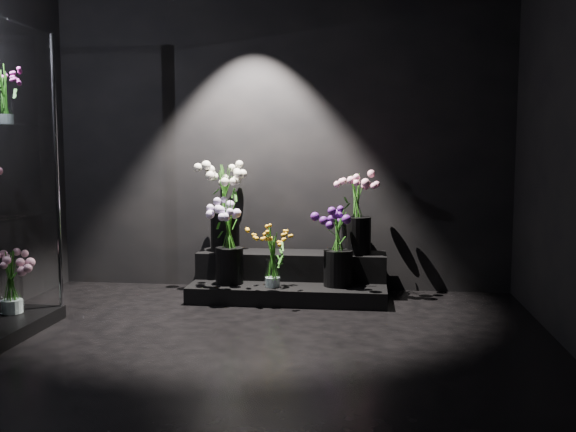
# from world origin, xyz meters

# --- Properties ---
(floor) EXTENTS (4.00, 4.00, 0.00)m
(floor) POSITION_xyz_m (0.00, 0.00, 0.00)
(floor) COLOR black
(floor) RESTS_ON ground
(wall_back) EXTENTS (4.00, 0.00, 4.00)m
(wall_back) POSITION_xyz_m (0.00, 2.00, 1.40)
(wall_back) COLOR black
(wall_back) RESTS_ON floor
(wall_front) EXTENTS (4.00, 0.00, 4.00)m
(wall_front) POSITION_xyz_m (0.00, -2.00, 1.40)
(wall_front) COLOR black
(wall_front) RESTS_ON floor
(display_riser) EXTENTS (1.60, 0.71, 0.36)m
(display_riser) POSITION_xyz_m (0.13, 1.68, 0.15)
(display_riser) COLOR black
(display_riser) RESTS_ON floor
(bouquet_orange_bells) EXTENTS (0.34, 0.34, 0.49)m
(bouquet_orange_bells) POSITION_xyz_m (0.02, 1.39, 0.39)
(bouquet_orange_bells) COLOR white
(bouquet_orange_bells) RESTS_ON display_riser
(bouquet_lilac) EXTENTS (0.44, 0.44, 0.68)m
(bouquet_lilac) POSITION_xyz_m (-0.35, 1.48, 0.53)
(bouquet_lilac) COLOR black
(bouquet_lilac) RESTS_ON display_riser
(bouquet_purple) EXTENTS (0.38, 0.38, 0.63)m
(bouquet_purple) POSITION_xyz_m (0.54, 1.50, 0.49)
(bouquet_purple) COLOR black
(bouquet_purple) RESTS_ON display_riser
(bouquet_cream_roses) EXTENTS (0.40, 0.40, 0.73)m
(bouquet_cream_roses) POSITION_xyz_m (-0.45, 1.78, 0.78)
(bouquet_cream_roses) COLOR black
(bouquet_cream_roses) RESTS_ON display_riser
(bouquet_pink_roses) EXTENTS (0.36, 0.36, 0.70)m
(bouquet_pink_roses) POSITION_xyz_m (0.68, 1.78, 0.75)
(bouquet_pink_roses) COLOR black
(bouquet_pink_roses) RESTS_ON display_riser
(bouquet_case_magenta) EXTENTS (0.26, 0.26, 0.39)m
(bouquet_case_magenta) POSITION_xyz_m (-1.65, 0.46, 1.60)
(bouquet_case_magenta) COLOR white
(bouquet_case_magenta) RESTS_ON display_case
(bouquet_case_base_pink) EXTENTS (0.37, 0.37, 0.43)m
(bouquet_case_base_pink) POSITION_xyz_m (-1.69, 0.51, 0.33)
(bouquet_case_base_pink) COLOR white
(bouquet_case_base_pink) RESTS_ON display_case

